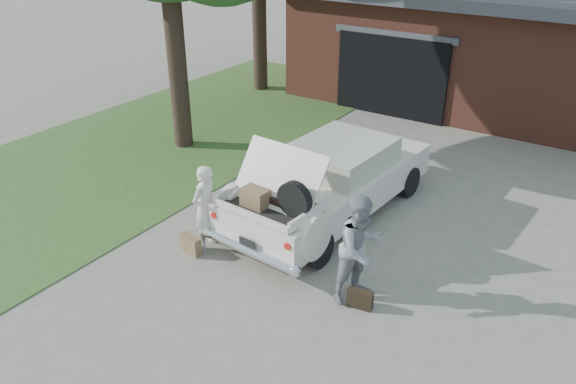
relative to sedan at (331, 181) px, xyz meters
The scene contains 8 objects.
ground 2.18m from the sedan, 89.56° to the right, with size 90.00×90.00×0.00m, color gray.
grass_strip 5.61m from the sedan, behind, with size 6.00×16.00×0.02m, color #2D4C1E.
house 9.51m from the sedan, 83.95° to the left, with size 12.80×7.80×3.30m.
sedan is the anchor object (origin of this frame).
woman_left 2.48m from the sedan, 119.05° to the right, with size 0.56×0.36×1.52m, color silver.
woman_right 2.56m from the sedan, 50.51° to the right, with size 0.82×0.64×1.70m, color gray.
suitcase_left 2.85m from the sedan, 117.46° to the right, with size 0.42×0.13×0.33m, color olive.
suitcase_right 2.89m from the sedan, 51.07° to the right, with size 0.38×0.12×0.30m, color black.
Camera 1 is at (4.54, -6.23, 5.30)m, focal length 35.00 mm.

